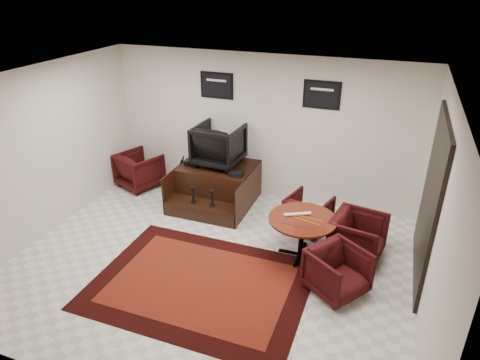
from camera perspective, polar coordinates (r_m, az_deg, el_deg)
name	(u,v)px	position (r m, az deg, el deg)	size (l,w,h in m)	color
ground	(210,262)	(6.80, -3.99, -10.91)	(6.00, 6.00, 0.00)	silver
room_shell	(237,158)	(5.87, -0.40, 2.99)	(6.02, 5.02, 2.81)	beige
area_rug	(201,284)	(6.41, -5.28, -13.58)	(3.05, 2.29, 0.01)	black
shine_podium	(217,186)	(8.33, -3.12, -0.75)	(1.44, 1.48, 0.74)	black
shine_chair	(219,143)	(8.12, -2.85, 4.96)	(0.85, 0.79, 0.87)	black
shoes_pair	(192,162)	(8.29, -6.44, 2.40)	(0.23, 0.27, 0.10)	black
polish_kit	(236,174)	(7.76, -0.51, 0.82)	(0.24, 0.17, 0.08)	black
umbrella_black	(177,177)	(8.56, -8.42, 0.40)	(0.32, 0.12, 0.85)	black
umbrella_hooked	(179,174)	(8.63, -8.17, 0.78)	(0.33, 0.12, 0.89)	black
armchair_side	(139,168)	(9.15, -13.28, 1.53)	(0.79, 0.74, 0.81)	black
meeting_table	(302,223)	(6.68, 8.32, -5.70)	(1.05, 1.05, 0.69)	#4A1A0A
table_chair_back	(308,211)	(7.50, 9.11, -4.16)	(0.69, 0.64, 0.71)	black
table_chair_window	(358,235)	(6.95, 15.47, -7.06)	(0.77, 0.72, 0.79)	black
table_chair_corner	(338,270)	(6.19, 12.89, -11.57)	(0.72, 0.67, 0.74)	black
paper_roll	(297,214)	(6.68, 7.67, -4.52)	(0.05, 0.05, 0.42)	white
table_clutter	(305,221)	(6.55, 8.68, -5.47)	(0.57, 0.32, 0.01)	#D1680B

